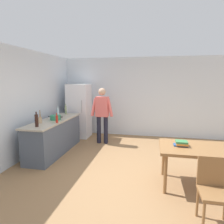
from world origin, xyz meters
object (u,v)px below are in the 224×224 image
object	(u,v)px
chair	(215,186)
book_stack	(181,143)
refrigerator	(79,111)
bottle_vinegar_tall	(66,110)
dining_table	(200,151)
cooking_pot	(56,118)
bottle_water_clear	(58,113)
bottle_sauce_red	(57,119)
utensil_jar	(40,120)
person	(102,112)
bottle_wine_dark	(37,120)

from	to	relation	value
chair	book_stack	bearing A→B (deg)	96.46
chair	refrigerator	bearing A→B (deg)	120.52
bottle_vinegar_tall	book_stack	size ratio (longest dim) A/B	1.29
dining_table	cooking_pot	bearing A→B (deg)	161.76
dining_table	bottle_water_clear	bearing A→B (deg)	156.95
refrigerator	book_stack	distance (m)	4.02
bottle_sauce_red	bottle_water_clear	bearing A→B (deg)	114.31
cooking_pot	utensil_jar	size ratio (longest dim) A/B	1.25
cooking_pot	bottle_sauce_red	bearing A→B (deg)	-58.19
utensil_jar	bottle_water_clear	size ratio (longest dim) A/B	1.07
refrigerator	utensil_jar	size ratio (longest dim) A/B	5.62
refrigerator	cooking_pot	xyz separation A→B (m)	(-0.05, -1.60, 0.06)
person	bottle_water_clear	world-z (taller)	person
bottle_wine_dark	bottle_water_clear	xyz separation A→B (m)	(-0.08, 1.19, -0.02)
dining_table	bottle_wine_dark	world-z (taller)	bottle_wine_dark
dining_table	chair	bearing A→B (deg)	-90.00
utensil_jar	bottle_vinegar_tall	xyz separation A→B (m)	(0.08, 1.32, 0.06)
refrigerator	chair	distance (m)	4.95
refrigerator	bottle_vinegar_tall	distance (m)	0.76
cooking_pot	dining_table	bearing A→B (deg)	-18.24
person	bottle_sauce_red	distance (m)	1.59
chair	bottle_wine_dark	xyz separation A→B (m)	(-3.39, 1.25, 0.51)
bottle_water_clear	book_stack	distance (m)	3.48
person	cooking_pot	world-z (taller)	person
dining_table	book_stack	xyz separation A→B (m)	(-0.32, 0.01, 0.13)
utensil_jar	bottle_wine_dark	distance (m)	0.40
bottle_vinegar_tall	bottle_wine_dark	world-z (taller)	bottle_wine_dark
person	bottle_wine_dark	xyz separation A→B (m)	(-1.04, -1.86, 0.07)
dining_table	bottle_vinegar_tall	bearing A→B (deg)	150.28
dining_table	cooking_pot	size ratio (longest dim) A/B	3.50
refrigerator	cooking_pot	size ratio (longest dim) A/B	4.50
refrigerator	bottle_vinegar_tall	xyz separation A→B (m)	(-0.16, -0.73, 0.14)
chair	bottle_water_clear	bearing A→B (deg)	133.35
cooking_pot	utensil_jar	bearing A→B (deg)	-112.19
dining_table	bottle_vinegar_tall	size ratio (longest dim) A/B	4.37
dining_table	bottle_wine_dark	distance (m)	3.42
person	dining_table	xyz separation A→B (m)	(2.35, -2.15, -0.31)
cooking_pot	bottle_wine_dark	size ratio (longest dim) A/B	1.18
chair	bottle_water_clear	distance (m)	4.26
bottle_vinegar_tall	utensil_jar	bearing A→B (deg)	-93.50
chair	bottle_vinegar_tall	xyz separation A→B (m)	(-3.45, 2.94, 0.50)
person	bottle_water_clear	bearing A→B (deg)	-148.73
bottle_sauce_red	bottle_wine_dark	size ratio (longest dim) A/B	0.71
person	bottle_vinegar_tall	world-z (taller)	person
bottle_wine_dark	bottle_water_clear	world-z (taller)	bottle_wine_dark
chair	utensil_jar	xyz separation A→B (m)	(-3.54, 1.62, 0.44)
dining_table	bottle_sauce_red	world-z (taller)	bottle_sauce_red
bottle_vinegar_tall	bottle_water_clear	size ratio (longest dim) A/B	1.07
chair	cooking_pot	size ratio (longest dim) A/B	2.28
utensil_jar	bottle_water_clear	distance (m)	0.83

